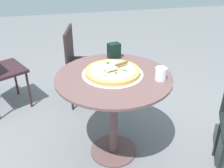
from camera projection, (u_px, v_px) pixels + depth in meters
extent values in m
plane|color=slate|center=(113.00, 151.00, 2.27)|extent=(10.00, 10.00, 0.00)
cylinder|color=brown|center=(114.00, 77.00, 1.92)|extent=(0.87, 0.87, 0.02)
cylinder|color=brown|center=(114.00, 117.00, 2.09)|extent=(0.07, 0.07, 0.70)
cylinder|color=brown|center=(113.00, 150.00, 2.26)|extent=(0.39, 0.39, 0.02)
cylinder|color=silver|center=(112.00, 74.00, 1.94)|extent=(0.46, 0.46, 0.00)
cylinder|color=tan|center=(112.00, 72.00, 1.93)|extent=(0.41, 0.41, 0.03)
cylinder|color=beige|center=(112.00, 70.00, 1.93)|extent=(0.34, 0.34, 0.00)
sphere|color=#2E6325|center=(116.00, 73.00, 1.87)|extent=(0.02, 0.02, 0.02)
sphere|color=#26642F|center=(126.00, 71.00, 1.90)|extent=(0.01, 0.01, 0.01)
sphere|color=white|center=(107.00, 70.00, 1.92)|extent=(0.02, 0.02, 0.02)
sphere|color=#24732D|center=(108.00, 71.00, 1.90)|extent=(0.01, 0.01, 0.01)
sphere|color=silver|center=(100.00, 69.00, 1.92)|extent=(0.02, 0.02, 0.02)
sphere|color=#246930|center=(124.00, 70.00, 1.91)|extent=(0.02, 0.02, 0.02)
sphere|color=#23732B|center=(105.00, 75.00, 1.84)|extent=(0.01, 0.01, 0.01)
sphere|color=#2C611E|center=(108.00, 63.00, 2.02)|extent=(0.02, 0.02, 0.02)
cube|color=silver|center=(110.00, 68.00, 1.91)|extent=(0.12, 0.11, 0.00)
cube|color=brown|center=(121.00, 64.00, 1.96)|extent=(0.11, 0.06, 0.02)
cylinder|color=white|center=(161.00, 74.00, 1.84)|extent=(0.08, 0.08, 0.09)
cube|color=black|center=(114.00, 51.00, 2.18)|extent=(0.11, 0.09, 0.13)
cube|color=#2F1D21|center=(2.00, 70.00, 2.68)|extent=(0.56, 0.56, 0.03)
cylinder|color=#2F1D21|center=(15.00, 78.00, 3.01)|extent=(0.02, 0.02, 0.42)
cylinder|color=#2F1D21|center=(29.00, 90.00, 2.78)|extent=(0.02, 0.02, 0.42)
cube|color=#2C1E1E|center=(89.00, 65.00, 2.76)|extent=(0.49, 0.49, 0.03)
cube|color=#2C1E1E|center=(69.00, 47.00, 2.67)|extent=(0.11, 0.40, 0.37)
cylinder|color=#2C1E1E|center=(106.00, 77.00, 3.03)|extent=(0.02, 0.02, 0.44)
cylinder|color=#2C1E1E|center=(105.00, 92.00, 2.72)|extent=(0.02, 0.02, 0.44)
cylinder|color=#2C1E1E|center=(76.00, 77.00, 3.03)|extent=(0.02, 0.02, 0.44)
cylinder|color=#2C1E1E|center=(72.00, 92.00, 2.72)|extent=(0.02, 0.02, 0.44)
cylinder|color=black|center=(220.00, 165.00, 1.86)|extent=(0.02, 0.02, 0.41)
cylinder|color=black|center=(218.00, 136.00, 2.13)|extent=(0.02, 0.02, 0.41)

